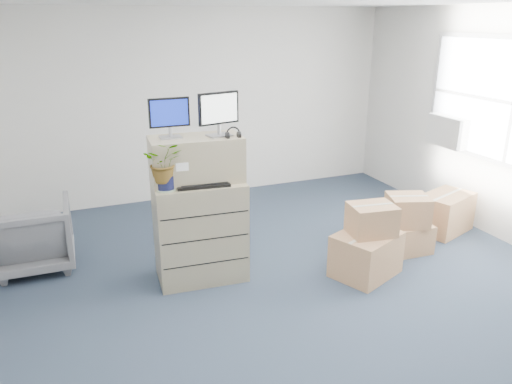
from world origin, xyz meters
The scene contains 17 objects.
ground centered at (0.00, 0.00, 0.00)m, with size 7.00×7.00×0.00m, color #22303E.
wall_back centered at (0.00, 3.51, 1.40)m, with size 6.00×0.02×2.80m, color silver.
ac_unit centered at (2.87, 1.40, 1.20)m, with size 0.24×0.60×0.40m, color silver.
filing_cabinet_lower centered at (-0.75, 0.93, 0.53)m, with size 0.91×0.56×1.07m, color tan.
filing_cabinet_upper centered at (-0.75, 0.98, 1.30)m, with size 0.91×0.46×0.46m, color tan.
monitor_left centered at (-0.99, 1.03, 1.74)m, with size 0.40×0.15×0.39m.
monitor_right centered at (-0.52, 0.93, 1.77)m, with size 0.44×0.21×0.44m.
headphones centered at (-0.41, 0.81, 1.56)m, with size 0.14×0.14×0.02m, color black.
keyboard centered at (-0.74, 0.81, 1.08)m, with size 0.52×0.22×0.03m, color black.
mouse centered at (-0.39, 0.79, 1.08)m, with size 0.09×0.06×0.03m, color silver.
water_bottle centered at (-0.67, 0.98, 1.19)m, with size 0.07×0.07×0.25m, color gray.
phone_dock centered at (-0.83, 0.95, 1.11)m, with size 0.07×0.06×0.14m.
external_drive centered at (-0.42, 1.00, 1.09)m, with size 0.19×0.14×0.06m, color black.
tissue_box centered at (-0.40, 0.97, 1.17)m, with size 0.26×0.13×0.10m, color #41A2DE.
potted_plant centered at (-1.11, 0.82, 1.29)m, with size 0.46×0.49×0.40m.
office_chair centered at (-2.40, 1.83, 0.42)m, with size 0.81×0.76×0.83m, color slate.
cardboard_boxes centered at (1.60, 0.64, 0.29)m, with size 2.44×1.32×0.80m.
Camera 1 is at (-2.01, -3.73, 2.64)m, focal length 35.00 mm.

